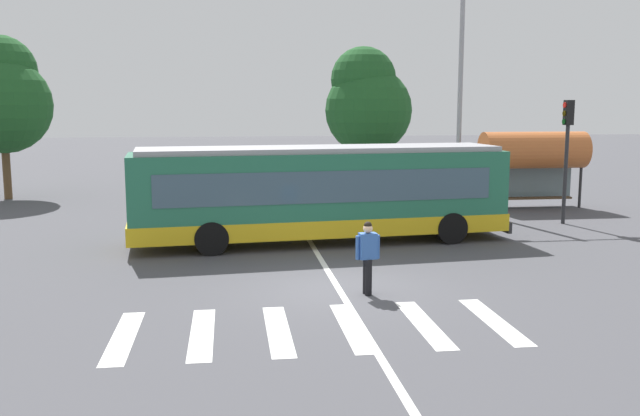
{
  "coord_description": "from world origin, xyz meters",
  "views": [
    {
      "loc": [
        -2.59,
        -15.76,
        4.36
      ],
      "look_at": [
        0.11,
        4.39,
        1.3
      ],
      "focal_mm": 38.55,
      "sensor_mm": 36.0,
      "label": 1
    }
  ],
  "objects_px": {
    "pedestrian_crossing_street": "(368,254)",
    "bus_stop_shelter": "(533,152)",
    "parked_car_champagne": "(189,189)",
    "traffic_light_far_corner": "(567,141)",
    "parked_car_white": "(313,187)",
    "background_tree_right": "(367,101)",
    "twin_arm_street_lamp": "(461,70)",
    "background_tree_left": "(2,95)",
    "city_transit_bus": "(320,193)",
    "parked_car_blue": "(256,188)"
  },
  "relations": [
    {
      "from": "parked_car_champagne",
      "to": "parked_car_white",
      "type": "xyz_separation_m",
      "value": [
        5.37,
        -0.18,
        0.0
      ]
    },
    {
      "from": "city_transit_bus",
      "to": "background_tree_right",
      "type": "xyz_separation_m",
      "value": [
        4.57,
        15.22,
        2.95
      ]
    },
    {
      "from": "bus_stop_shelter",
      "to": "parked_car_blue",
      "type": "bearing_deg",
      "value": 167.26
    },
    {
      "from": "city_transit_bus",
      "to": "parked_car_champagne",
      "type": "xyz_separation_m",
      "value": [
        -4.59,
        8.5,
        -0.82
      ]
    },
    {
      "from": "pedestrian_crossing_street",
      "to": "traffic_light_far_corner",
      "type": "relative_size",
      "value": 0.38
    },
    {
      "from": "background_tree_right",
      "to": "twin_arm_street_lamp",
      "type": "bearing_deg",
      "value": -76.79
    },
    {
      "from": "pedestrian_crossing_street",
      "to": "background_tree_left",
      "type": "xyz_separation_m",
      "value": [
        -13.41,
        18.39,
        3.83
      ]
    },
    {
      "from": "traffic_light_far_corner",
      "to": "bus_stop_shelter",
      "type": "relative_size",
      "value": 1.02
    },
    {
      "from": "twin_arm_street_lamp",
      "to": "city_transit_bus",
      "type": "bearing_deg",
      "value": -136.73
    },
    {
      "from": "pedestrian_crossing_street",
      "to": "parked_car_white",
      "type": "height_order",
      "value": "pedestrian_crossing_street"
    },
    {
      "from": "parked_car_champagne",
      "to": "background_tree_left",
      "type": "xyz_separation_m",
      "value": [
        -8.56,
        3.67,
        4.03
      ]
    },
    {
      "from": "traffic_light_far_corner",
      "to": "parked_car_white",
      "type": "bearing_deg",
      "value": 144.78
    },
    {
      "from": "twin_arm_street_lamp",
      "to": "background_tree_right",
      "type": "height_order",
      "value": "twin_arm_street_lamp"
    },
    {
      "from": "pedestrian_crossing_street",
      "to": "parked_car_champagne",
      "type": "height_order",
      "value": "pedestrian_crossing_street"
    },
    {
      "from": "city_transit_bus",
      "to": "pedestrian_crossing_street",
      "type": "xyz_separation_m",
      "value": [
        0.26,
        -6.22,
        -0.62
      ]
    },
    {
      "from": "twin_arm_street_lamp",
      "to": "traffic_light_far_corner",
      "type": "bearing_deg",
      "value": -56.01
    },
    {
      "from": "pedestrian_crossing_street",
      "to": "bus_stop_shelter",
      "type": "bearing_deg",
      "value": 51.84
    },
    {
      "from": "bus_stop_shelter",
      "to": "twin_arm_street_lamp",
      "type": "distance_m",
      "value": 4.62
    },
    {
      "from": "parked_car_champagne",
      "to": "background_tree_left",
      "type": "relative_size",
      "value": 0.6
    },
    {
      "from": "twin_arm_street_lamp",
      "to": "background_tree_left",
      "type": "height_order",
      "value": "twin_arm_street_lamp"
    },
    {
      "from": "bus_stop_shelter",
      "to": "twin_arm_street_lamp",
      "type": "relative_size",
      "value": 0.47
    },
    {
      "from": "city_transit_bus",
      "to": "background_tree_left",
      "type": "bearing_deg",
      "value": 137.22
    },
    {
      "from": "twin_arm_street_lamp",
      "to": "bus_stop_shelter",
      "type": "bearing_deg",
      "value": -5.71
    },
    {
      "from": "city_transit_bus",
      "to": "background_tree_right",
      "type": "bearing_deg",
      "value": 73.3
    },
    {
      "from": "background_tree_right",
      "to": "parked_car_white",
      "type": "bearing_deg",
      "value": -118.78
    },
    {
      "from": "parked_car_blue",
      "to": "bus_stop_shelter",
      "type": "relative_size",
      "value": 1.02
    },
    {
      "from": "traffic_light_far_corner",
      "to": "city_transit_bus",
      "type": "bearing_deg",
      "value": -166.48
    },
    {
      "from": "city_transit_bus",
      "to": "twin_arm_street_lamp",
      "type": "relative_size",
      "value": 1.29
    },
    {
      "from": "pedestrian_crossing_street",
      "to": "twin_arm_street_lamp",
      "type": "distance_m",
      "value": 14.85
    },
    {
      "from": "parked_car_champagne",
      "to": "bus_stop_shelter",
      "type": "distance_m",
      "value": 14.73
    },
    {
      "from": "pedestrian_crossing_street",
      "to": "background_tree_right",
      "type": "distance_m",
      "value": 22.16
    },
    {
      "from": "bus_stop_shelter",
      "to": "background_tree_right",
      "type": "relative_size",
      "value": 0.6
    },
    {
      "from": "parked_car_champagne",
      "to": "traffic_light_far_corner",
      "type": "height_order",
      "value": "traffic_light_far_corner"
    },
    {
      "from": "bus_stop_shelter",
      "to": "twin_arm_street_lamp",
      "type": "bearing_deg",
      "value": 174.29
    },
    {
      "from": "city_transit_bus",
      "to": "parked_car_blue",
      "type": "bearing_deg",
      "value": 101.32
    },
    {
      "from": "city_transit_bus",
      "to": "background_tree_right",
      "type": "distance_m",
      "value": 16.16
    },
    {
      "from": "parked_car_blue",
      "to": "parked_car_white",
      "type": "distance_m",
      "value": 2.51
    },
    {
      "from": "parked_car_white",
      "to": "background_tree_left",
      "type": "relative_size",
      "value": 0.6
    },
    {
      "from": "background_tree_right",
      "to": "pedestrian_crossing_street",
      "type": "bearing_deg",
      "value": -101.36
    },
    {
      "from": "bus_stop_shelter",
      "to": "parked_car_champagne",
      "type": "bearing_deg",
      "value": 169.99
    },
    {
      "from": "pedestrian_crossing_street",
      "to": "parked_car_white",
      "type": "distance_m",
      "value": 14.56
    },
    {
      "from": "parked_car_blue",
      "to": "traffic_light_far_corner",
      "type": "relative_size",
      "value": 1.0
    },
    {
      "from": "pedestrian_crossing_street",
      "to": "parked_car_white",
      "type": "relative_size",
      "value": 0.38
    },
    {
      "from": "traffic_light_far_corner",
      "to": "bus_stop_shelter",
      "type": "distance_m",
      "value": 3.79
    },
    {
      "from": "parked_car_champagne",
      "to": "background_tree_right",
      "type": "height_order",
      "value": "background_tree_right"
    },
    {
      "from": "parked_car_white",
      "to": "bus_stop_shelter",
      "type": "distance_m",
      "value": 9.5
    },
    {
      "from": "pedestrian_crossing_street",
      "to": "background_tree_left",
      "type": "relative_size",
      "value": 0.23
    },
    {
      "from": "traffic_light_far_corner",
      "to": "background_tree_left",
      "type": "xyz_separation_m",
      "value": [
        -22.53,
        9.91,
        1.74
      ]
    },
    {
      "from": "city_transit_bus",
      "to": "parked_car_blue",
      "type": "relative_size",
      "value": 2.69
    },
    {
      "from": "city_transit_bus",
      "to": "bus_stop_shelter",
      "type": "distance_m",
      "value": 11.52
    }
  ]
}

